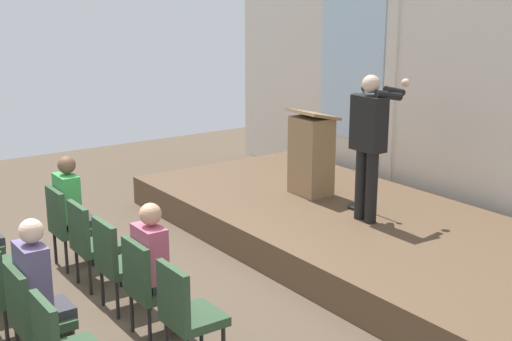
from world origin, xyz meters
TOP-DOWN VIEW (x-y plane):
  - ground_plane at (0.00, 0.00)m, footprint 14.06×14.06m
  - rear_partition at (0.03, 5.40)m, footprint 9.73×0.14m
  - stage_platform at (0.00, 3.64)m, footprint 6.33×2.93m
  - speaker at (0.26, 3.60)m, footprint 0.52×0.69m
  - mic_stand at (-0.13, 3.86)m, footprint 0.28×0.28m
  - lectern at (-0.98, 3.76)m, footprint 0.60×0.48m
  - chair_r0_c0 at (-1.35, 0.50)m, footprint 0.46×0.44m
  - audience_r0_c0 at (-1.35, 0.58)m, footprint 0.36×0.39m
  - chair_r0_c1 at (-0.68, 0.50)m, footprint 0.46×0.44m
  - chair_r0_c2 at (0.00, 0.50)m, footprint 0.46×0.44m
  - chair_r0_c3 at (0.68, 0.50)m, footprint 0.46×0.44m
  - audience_r0_c3 at (0.68, 0.58)m, footprint 0.36×0.39m
  - chair_r0_c4 at (1.35, 0.50)m, footprint 0.46×0.44m
  - chair_r1_c2 at (0.00, -0.55)m, footprint 0.46×0.44m
  - chair_r1_c3 at (0.68, -0.55)m, footprint 0.46×0.44m
  - audience_r1_c3 at (0.68, -0.47)m, footprint 0.36×0.39m

SIDE VIEW (x-z plane):
  - ground_plane at x=0.00m, z-range 0.00..0.00m
  - stage_platform at x=0.00m, z-range 0.00..0.40m
  - chair_r0_c0 at x=-1.35m, z-range 0.06..1.00m
  - chair_r0_c1 at x=-0.68m, z-range 0.06..1.00m
  - chair_r0_c2 at x=0.00m, z-range 0.06..1.00m
  - chair_r0_c3 at x=0.68m, z-range 0.06..1.00m
  - chair_r0_c4 at x=1.35m, z-range 0.06..1.00m
  - chair_r1_c2 at x=0.00m, z-range 0.06..1.00m
  - chair_r1_c3 at x=0.68m, z-range 0.06..1.00m
  - audience_r0_c3 at x=0.68m, z-range 0.07..1.35m
  - audience_r0_c0 at x=-1.35m, z-range 0.07..1.37m
  - mic_stand at x=-0.13m, z-range -0.04..1.51m
  - audience_r1_c3 at x=0.68m, z-range 0.07..1.41m
  - lectern at x=-0.98m, z-range 0.37..1.53m
  - speaker at x=0.26m, z-range 0.55..2.29m
  - rear_partition at x=0.03m, z-range -0.02..4.50m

